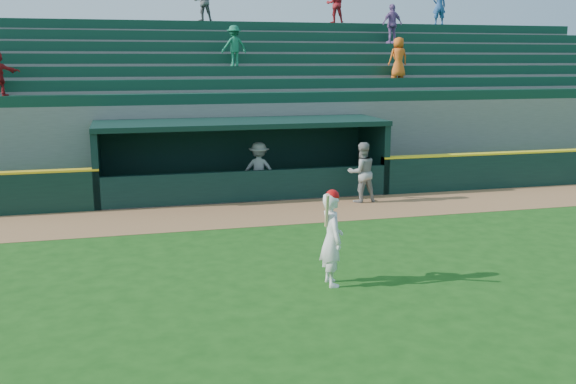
# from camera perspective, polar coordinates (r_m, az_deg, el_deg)

# --- Properties ---
(ground) EXTENTS (120.00, 120.00, 0.00)m
(ground) POSITION_cam_1_polar(r_m,az_deg,el_deg) (14.16, 1.62, -6.43)
(ground) COLOR #194812
(ground) RESTS_ON ground
(warning_track) EXTENTS (40.00, 3.00, 0.01)m
(warning_track) POSITION_cam_1_polar(r_m,az_deg,el_deg) (18.74, -2.51, -1.90)
(warning_track) COLOR #97653C
(warning_track) RESTS_ON ground
(dugout_player_front) EXTENTS (0.96, 0.76, 1.89)m
(dugout_player_front) POSITION_cam_1_polar(r_m,az_deg,el_deg) (20.19, 6.57, 1.74)
(dugout_player_front) COLOR gray
(dugout_player_front) RESTS_ON ground
(dugout_player_inside) EXTENTS (1.30, 0.98, 1.78)m
(dugout_player_inside) POSITION_cam_1_polar(r_m,az_deg,el_deg) (20.97, -2.59, 2.02)
(dugout_player_inside) COLOR #9FA09A
(dugout_player_inside) RESTS_ON ground
(dugout) EXTENTS (9.40, 2.80, 2.46)m
(dugout) POSITION_cam_1_polar(r_m,az_deg,el_deg) (21.49, -4.26, 3.50)
(dugout) COLOR slate
(dugout) RESTS_ON ground
(stands) EXTENTS (34.50, 6.25, 7.62)m
(stands) POSITION_cam_1_polar(r_m,az_deg,el_deg) (25.86, -6.15, 7.17)
(stands) COLOR slate
(stands) RESTS_ON ground
(batter_at_plate) EXTENTS (0.50, 0.82, 1.95)m
(batter_at_plate) POSITION_cam_1_polar(r_m,az_deg,el_deg) (12.68, 3.91, -4.07)
(batter_at_plate) COLOR silver
(batter_at_plate) RESTS_ON ground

